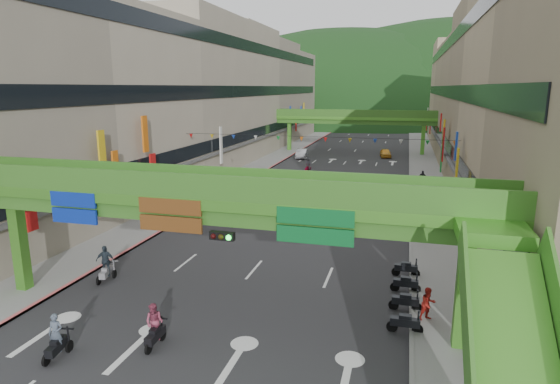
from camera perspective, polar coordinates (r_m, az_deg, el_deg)
name	(u,v)px	position (r m, az deg, el deg)	size (l,w,h in m)	color
road_slab	(341,167)	(64.50, 7.43, 2.99)	(18.00, 140.00, 0.02)	#28282B
sidewalk_left	(264,164)	(66.82, -1.96, 3.48)	(4.00, 140.00, 0.15)	gray
sidewalk_right	(425,171)	(64.00, 17.24, 2.51)	(4.00, 140.00, 0.15)	gray
curb_left	(277,164)	(66.29, -0.39, 3.43)	(0.20, 140.00, 0.18)	#CC5959
curb_right	(410,170)	(63.95, 15.55, 2.62)	(0.20, 140.00, 0.18)	gray
building_row_left	(210,96)	(68.72, -8.49, 11.47)	(12.80, 95.00, 19.00)	#9E937F
building_row_right	(498,98)	(63.94, 25.03, 10.37)	(12.80, 95.00, 19.00)	gray
overpass_near	(226,216)	(20.63, -6.65, -2.94)	(28.00, 12.27, 7.10)	#4C9E2D
overpass_far	(354,120)	(78.68, 9.05, 8.63)	(28.00, 2.20, 7.10)	#4C9E2D
hill_left	(341,117)	(174.95, 7.48, 9.04)	(168.00, 140.00, 112.00)	#1C4419
hill_right	(452,116)	(194.06, 20.23, 8.73)	(208.00, 176.00, 128.00)	#1C4419
bunting_string	(313,139)	(44.12, 4.09, 6.43)	(26.00, 0.36, 0.47)	black
scooter_rider_near	(56,339)	(21.57, -25.60, -15.81)	(0.69, 1.59, 1.93)	black
scooter_rider_mid	(155,325)	(20.98, -15.04, -15.42)	(0.80, 1.60, 1.96)	black
scooter_rider_left	(105,264)	(28.24, -20.51, -8.18)	(1.11, 1.57, 2.12)	gray
scooter_rider_far	(308,165)	(59.69, 3.44, 3.27)	(0.89, 1.59, 2.00)	maroon
parked_scooter_row	(406,292)	(25.21, 15.06, -11.67)	(1.60, 7.15, 1.08)	black
car_silver	(302,154)	(72.31, 2.68, 4.69)	(1.50, 4.30, 1.42)	#B3B4BC
car_yellow	(385,153)	(75.02, 12.74, 4.64)	(1.57, 3.89, 1.33)	gold
pedestrian_red	(428,307)	(23.32, 17.58, -13.20)	(0.76, 0.59, 1.57)	#B22019
pedestrian_dark	(422,179)	(53.99, 16.95, 1.52)	(0.95, 0.39, 1.62)	black
pedestrian_blue	(421,233)	(34.40, 16.86, -4.75)	(0.70, 0.45, 1.51)	navy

